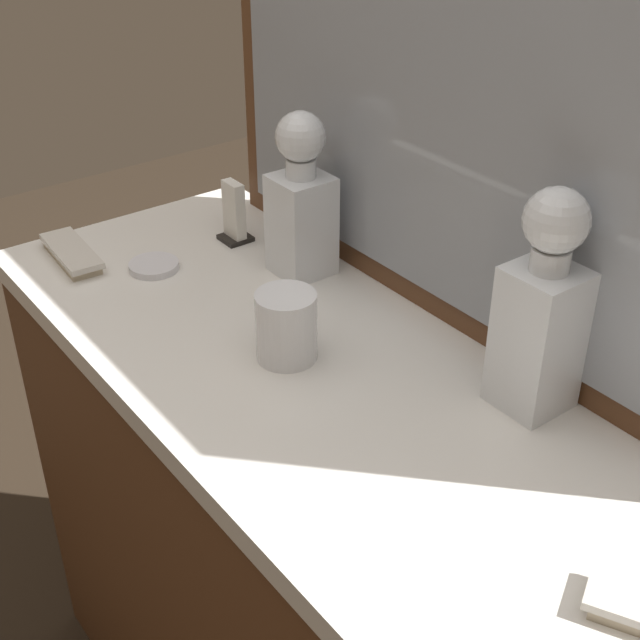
{
  "coord_description": "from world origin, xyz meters",
  "views": [
    {
      "loc": [
        0.8,
        -0.6,
        1.62
      ],
      "look_at": [
        0.0,
        0.0,
        1.0
      ],
      "focal_mm": 49.25,
      "sensor_mm": 36.0,
      "label": 1
    }
  ],
  "objects_px": {
    "crystal_tumbler_front": "(286,329)",
    "silver_brush_far_left": "(72,254)",
    "napkin_holder": "(234,216)",
    "crystal_decanter_far_right": "(301,211)",
    "crystal_decanter_rear": "(540,322)",
    "porcelain_dish": "(154,266)"
  },
  "relations": [
    {
      "from": "crystal_decanter_far_right",
      "to": "crystal_tumbler_front",
      "type": "distance_m",
      "value": 0.26
    },
    {
      "from": "crystal_decanter_far_right",
      "to": "napkin_holder",
      "type": "distance_m",
      "value": 0.18
    },
    {
      "from": "crystal_tumbler_front",
      "to": "silver_brush_far_left",
      "type": "xyz_separation_m",
      "value": [
        -0.46,
        -0.13,
        -0.03
      ]
    },
    {
      "from": "crystal_decanter_rear",
      "to": "crystal_decanter_far_right",
      "type": "relative_size",
      "value": 1.11
    },
    {
      "from": "crystal_decanter_rear",
      "to": "silver_brush_far_left",
      "type": "relative_size",
      "value": 1.8
    },
    {
      "from": "silver_brush_far_left",
      "to": "napkin_holder",
      "type": "height_order",
      "value": "napkin_holder"
    },
    {
      "from": "silver_brush_far_left",
      "to": "porcelain_dish",
      "type": "distance_m",
      "value": 0.15
    },
    {
      "from": "crystal_decanter_far_right",
      "to": "silver_brush_far_left",
      "type": "distance_m",
      "value": 0.41
    },
    {
      "from": "crystal_decanter_far_right",
      "to": "silver_brush_far_left",
      "type": "bearing_deg",
      "value": -132.1
    },
    {
      "from": "porcelain_dish",
      "to": "napkin_holder",
      "type": "distance_m",
      "value": 0.17
    },
    {
      "from": "crystal_tumbler_front",
      "to": "napkin_holder",
      "type": "relative_size",
      "value": 0.93
    },
    {
      "from": "napkin_holder",
      "to": "porcelain_dish",
      "type": "bearing_deg",
      "value": -86.34
    },
    {
      "from": "crystal_tumbler_front",
      "to": "crystal_decanter_rear",
      "type": "bearing_deg",
      "value": 35.07
    },
    {
      "from": "napkin_holder",
      "to": "silver_brush_far_left",
      "type": "bearing_deg",
      "value": -110.71
    },
    {
      "from": "silver_brush_far_left",
      "to": "porcelain_dish",
      "type": "bearing_deg",
      "value": 41.17
    },
    {
      "from": "crystal_decanter_rear",
      "to": "napkin_holder",
      "type": "bearing_deg",
      "value": -174.96
    },
    {
      "from": "silver_brush_far_left",
      "to": "porcelain_dish",
      "type": "relative_size",
      "value": 2.01
    },
    {
      "from": "crystal_decanter_rear",
      "to": "napkin_holder",
      "type": "distance_m",
      "value": 0.64
    },
    {
      "from": "crystal_decanter_rear",
      "to": "porcelain_dish",
      "type": "xyz_separation_m",
      "value": [
        -0.63,
        -0.22,
        -0.12
      ]
    },
    {
      "from": "porcelain_dish",
      "to": "napkin_holder",
      "type": "relative_size",
      "value": 0.76
    },
    {
      "from": "crystal_decanter_rear",
      "to": "napkin_holder",
      "type": "xyz_separation_m",
      "value": [
        -0.64,
        -0.06,
        -0.08
      ]
    },
    {
      "from": "crystal_decanter_far_right",
      "to": "crystal_decanter_rear",
      "type": "bearing_deg",
      "value": 3.44
    }
  ]
}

